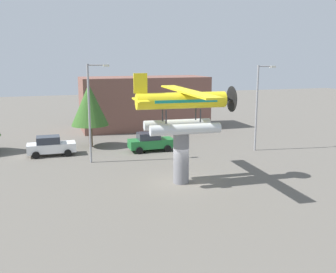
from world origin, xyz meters
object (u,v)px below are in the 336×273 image
car_near_white (51,146)px  storefront_building (144,103)px  tree_east (89,105)px  display_pedestal (181,157)px  streetlight_secondary (259,102)px  streetlight_primary (91,106)px  car_mid_green (150,142)px  floatplane_monument (183,107)px

car_near_white → storefront_building: size_ratio=0.27×
storefront_building → tree_east: storefront_building is taller
storefront_building → display_pedestal: bearing=-97.7°
car_near_white → storefront_building: (11.50, 11.06, 2.29)m
streetlight_secondary → display_pedestal: bearing=-144.9°
display_pedestal → tree_east: bearing=109.2°
streetlight_primary → storefront_building: 16.80m
car_near_white → display_pedestal: bearing=-52.1°
display_pedestal → streetlight_secondary: size_ratio=0.46×
display_pedestal → streetlight_secondary: 12.74m
streetlight_primary → car_mid_green: bearing=24.0°
car_mid_green → storefront_building: storefront_building is taller
storefront_building → streetlight_secondary: bearing=-64.2°
car_near_white → tree_east: bearing=33.0°
display_pedestal → storefront_building: storefront_building is taller
car_near_white → car_mid_green: (8.99, -1.02, 0.00)m
display_pedestal → streetlight_secondary: (10.17, 7.14, 2.79)m
floatplane_monument → display_pedestal: bearing=-180.0°
car_near_white → streetlight_secondary: (18.69, -3.80, 3.74)m
storefront_building → streetlight_primary: bearing=-119.2°
floatplane_monument → car_mid_green: size_ratio=2.49×
display_pedestal → car_mid_green: display_pedestal is taller
streetlight_secondary → tree_east: streetlight_secondary is taller
car_mid_green → streetlight_primary: bearing=-156.0°
display_pedestal → storefront_building: (2.98, 22.00, 1.35)m
streetlight_secondary → tree_east: 16.13m
tree_east → car_mid_green: bearing=-34.4°
streetlight_primary → storefront_building: (8.16, 14.60, -1.55)m
streetlight_primary → storefront_building: size_ratio=0.53×
car_mid_green → streetlight_primary: 7.28m
car_near_white → streetlight_primary: bearing=-46.7°
display_pedestal → streetlight_primary: 9.49m
car_mid_green → streetlight_primary: (-5.65, -2.52, 3.84)m
car_mid_green → streetlight_primary: size_ratio=0.51×
car_mid_green → streetlight_secondary: 10.76m
streetlight_primary → streetlight_secondary: bearing=-1.0°
floatplane_monument → storefront_building: 22.29m
car_near_white → streetlight_secondary: bearing=-11.5°
display_pedestal → streetlight_secondary: bearing=35.1°
floatplane_monument → storefront_building: floatplane_monument is taller
floatplane_monument → tree_east: bearing=112.7°
streetlight_primary → streetlight_secondary: size_ratio=1.03×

